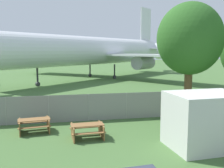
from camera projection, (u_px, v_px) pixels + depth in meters
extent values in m
cylinder|color=gray|center=(6.00, 111.00, 16.04)|extent=(0.07, 0.07, 1.77)
cylinder|color=gray|center=(49.00, 109.00, 16.56)|extent=(0.07, 0.07, 1.77)
cylinder|color=gray|center=(89.00, 107.00, 17.07)|extent=(0.07, 0.07, 1.77)
cylinder|color=gray|center=(126.00, 106.00, 17.59)|extent=(0.07, 0.07, 1.77)
cylinder|color=gray|center=(162.00, 104.00, 18.10)|extent=(0.07, 0.07, 1.77)
cylinder|color=gray|center=(195.00, 103.00, 18.62)|extent=(0.07, 0.07, 1.77)
cube|color=gray|center=(89.00, 107.00, 17.07)|extent=(56.00, 0.01, 1.77)
cylinder|color=silver|center=(95.00, 51.00, 42.30)|extent=(29.24, 26.83, 4.40)
cone|color=silver|center=(154.00, 51.00, 58.59)|extent=(6.74, 6.62, 3.96)
cube|color=silver|center=(157.00, 55.00, 37.83)|extent=(12.95, 15.95, 0.30)
cylinder|color=#939399|center=(143.00, 63.00, 39.69)|extent=(4.27, 4.11, 1.98)
cube|color=silver|center=(60.00, 54.00, 49.77)|extent=(15.33, 14.03, 0.30)
cylinder|color=#939399|center=(71.00, 60.00, 48.83)|extent=(4.27, 4.11, 1.98)
cube|color=silver|center=(146.00, 24.00, 54.82)|extent=(3.11, 2.82, 6.60)
cube|color=silver|center=(145.00, 49.00, 55.29)|extent=(9.07, 9.56, 0.20)
cylinder|color=#2D2D33|center=(37.00, 77.00, 33.57)|extent=(0.24, 0.24, 2.35)
cylinder|color=#2D2D33|center=(38.00, 84.00, 33.69)|extent=(0.62, 0.60, 0.56)
cylinder|color=#2D2D33|center=(115.00, 72.00, 42.59)|extent=(0.24, 0.24, 2.35)
cylinder|color=#2D2D33|center=(115.00, 77.00, 42.70)|extent=(0.62, 0.60, 0.56)
cylinder|color=#2D2D33|center=(90.00, 70.00, 45.70)|extent=(0.24, 0.24, 2.35)
cylinder|color=#2D2D33|center=(90.00, 75.00, 45.81)|extent=(0.62, 0.60, 0.56)
cube|color=silver|center=(206.00, 120.00, 12.38)|extent=(3.60, 2.75, 2.60)
cube|color=brown|center=(34.00, 119.00, 14.69)|extent=(1.83, 0.97, 0.04)
cube|color=brown|center=(34.00, 122.00, 15.25)|extent=(1.76, 0.50, 0.04)
cube|color=brown|center=(35.00, 127.00, 14.20)|extent=(1.76, 0.50, 0.04)
cube|color=brown|center=(48.00, 125.00, 14.99)|extent=(0.24, 1.40, 0.74)
cube|color=brown|center=(20.00, 127.00, 14.49)|extent=(0.24, 1.40, 0.74)
cube|color=brown|center=(87.00, 125.00, 13.66)|extent=(1.74, 0.84, 0.04)
cube|color=brown|center=(86.00, 127.00, 14.24)|extent=(1.72, 0.36, 0.04)
cube|color=brown|center=(89.00, 133.00, 13.16)|extent=(1.72, 0.36, 0.04)
cube|color=brown|center=(101.00, 130.00, 13.90)|extent=(0.12, 1.40, 0.74)
cube|color=brown|center=(73.00, 133.00, 13.52)|extent=(0.12, 1.40, 0.74)
cylinder|color=brown|center=(188.00, 92.00, 17.82)|extent=(0.52, 0.52, 3.51)
ellipsoid|color=#2D6023|center=(190.00, 39.00, 17.36)|extent=(4.36, 4.36, 4.80)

